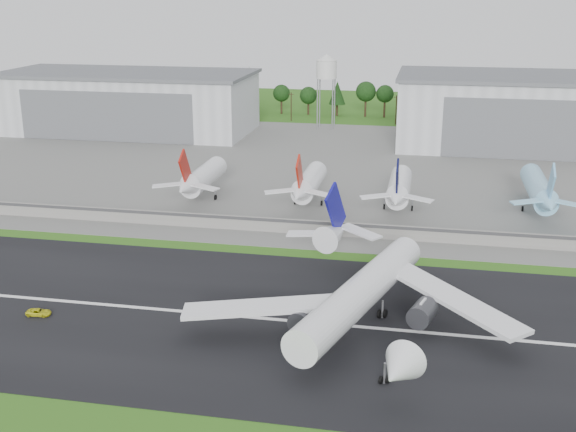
% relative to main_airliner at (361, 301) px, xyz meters
% --- Properties ---
extents(ground, '(600.00, 600.00, 0.00)m').
position_rel_main_airliner_xyz_m(ground, '(-26.44, -9.58, -4.89)').
color(ground, '#235A15').
rests_on(ground, ground).
extents(runway, '(320.00, 60.00, 0.10)m').
position_rel_main_airliner_xyz_m(runway, '(-26.44, 0.42, -4.84)').
color(runway, black).
rests_on(runway, ground).
extents(runway_centerline, '(220.00, 1.00, 0.02)m').
position_rel_main_airliner_xyz_m(runway_centerline, '(-26.44, 0.42, -4.78)').
color(runway_centerline, white).
rests_on(runway_centerline, runway).
extents(apron, '(320.00, 150.00, 0.10)m').
position_rel_main_airliner_xyz_m(apron, '(-26.44, 110.42, -4.84)').
color(apron, slate).
rests_on(apron, ground).
extents(blast_fence, '(240.00, 0.61, 3.50)m').
position_rel_main_airliner_xyz_m(blast_fence, '(-26.44, 45.40, -3.09)').
color(blast_fence, gray).
rests_on(blast_fence, ground).
extents(hangar_west, '(97.00, 44.00, 23.20)m').
position_rel_main_airliner_xyz_m(hangar_west, '(-106.44, 155.34, 6.74)').
color(hangar_west, silver).
rests_on(hangar_west, ground).
extents(hangar_east, '(102.00, 47.00, 25.20)m').
position_rel_main_airliner_xyz_m(hangar_east, '(48.56, 155.34, 7.73)').
color(hangar_east, silver).
rests_on(hangar_east, ground).
extents(water_tower, '(8.40, 8.40, 29.40)m').
position_rel_main_airliner_xyz_m(water_tower, '(-31.44, 175.42, 19.66)').
color(water_tower, '#99999E').
rests_on(water_tower, ground).
extents(utility_poles, '(230.00, 3.00, 12.00)m').
position_rel_main_airliner_xyz_m(utility_poles, '(-26.44, 190.42, -4.89)').
color(utility_poles, black).
rests_on(utility_poles, ground).
extents(treeline, '(320.00, 16.00, 22.00)m').
position_rel_main_airliner_xyz_m(treeline, '(-26.44, 205.42, -4.89)').
color(treeline, black).
rests_on(treeline, ground).
extents(main_airliner, '(54.80, 58.09, 18.17)m').
position_rel_main_airliner_xyz_m(main_airliner, '(0.00, 0.00, 0.00)').
color(main_airliner, white).
rests_on(main_airliner, runway).
extents(ground_vehicle, '(4.40, 2.36, 1.17)m').
position_rel_main_airliner_xyz_m(ground_vehicle, '(-54.64, -5.90, -4.21)').
color(ground_vehicle, '#CECC18').
rests_on(ground_vehicle, runway).
extents(parked_jet_red_a, '(7.36, 31.29, 16.62)m').
position_rel_main_airliner_xyz_m(parked_jet_red_a, '(-48.86, 66.97, 1.22)').
color(parked_jet_red_a, white).
rests_on(parked_jet_red_a, ground).
extents(parked_jet_red_b, '(7.36, 31.29, 16.56)m').
position_rel_main_airliner_xyz_m(parked_jet_red_b, '(-20.32, 66.96, 1.17)').
color(parked_jet_red_b, white).
rests_on(parked_jet_red_b, ground).
extents(parked_jet_navy, '(7.36, 31.29, 16.59)m').
position_rel_main_airliner_xyz_m(parked_jet_navy, '(2.75, 66.97, 1.20)').
color(parked_jet_navy, white).
rests_on(parked_jet_navy, ground).
extents(parked_jet_skyblue, '(7.36, 37.29, 16.64)m').
position_rel_main_airliner_xyz_m(parked_jet_skyblue, '(37.08, 71.97, 1.20)').
color(parked_jet_skyblue, '#90D4F9').
rests_on(parked_jet_skyblue, ground).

